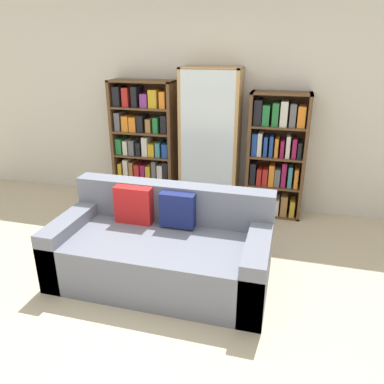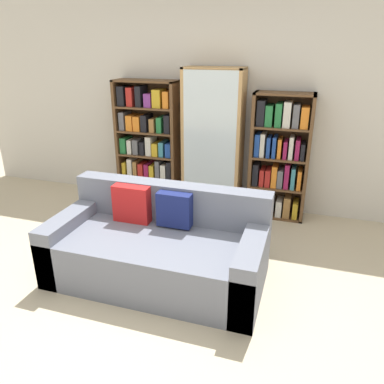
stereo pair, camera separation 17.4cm
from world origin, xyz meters
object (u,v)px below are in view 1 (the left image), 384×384
object	(u,v)px
display_cabinet	(210,142)
wine_bottle	(242,212)
bookshelf_left	(144,145)
bookshelf_right	(276,157)
couch	(162,249)

from	to	relation	value
display_cabinet	wine_bottle	world-z (taller)	display_cabinet
bookshelf_left	bookshelf_right	size ratio (longest dim) A/B	1.06
couch	wine_bottle	bearing A→B (deg)	67.14
bookshelf_right	couch	bearing A→B (deg)	-117.40
display_cabinet	bookshelf_right	bearing A→B (deg)	1.17
couch	display_cabinet	xyz separation A→B (m)	(0.06, 1.70, 0.61)
bookshelf_left	wine_bottle	size ratio (longest dim) A/B	4.74
bookshelf_right	wine_bottle	xyz separation A→B (m)	(-0.33, -0.38, -0.62)
display_cabinet	bookshelf_right	size ratio (longest dim) A/B	1.17
bookshelf_left	couch	bearing A→B (deg)	-63.95
couch	bookshelf_left	bearing A→B (deg)	116.05
couch	display_cabinet	world-z (taller)	display_cabinet
display_cabinet	bookshelf_left	bearing A→B (deg)	178.93
couch	bookshelf_right	world-z (taller)	bookshelf_right
couch	bookshelf_left	xyz separation A→B (m)	(-0.84, 1.71, 0.50)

